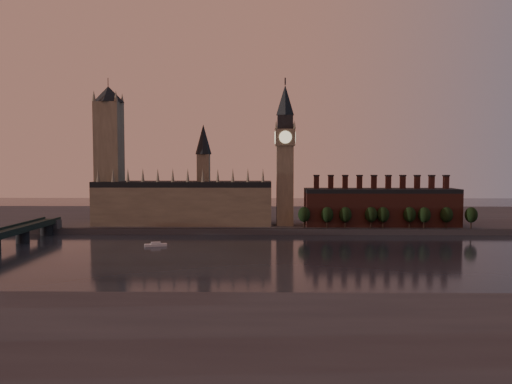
# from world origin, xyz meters

# --- Properties ---
(ground) EXTENTS (900.00, 900.00, 0.00)m
(ground) POSITION_xyz_m (0.00, 0.00, 0.00)
(ground) COLOR black
(ground) RESTS_ON ground
(north_bank) EXTENTS (900.00, 182.00, 4.00)m
(north_bank) POSITION_xyz_m (0.00, 178.04, 2.00)
(north_bank) COLOR #444549
(north_bank) RESTS_ON ground
(palace_of_westminster) EXTENTS (130.00, 30.30, 74.00)m
(palace_of_westminster) POSITION_xyz_m (-64.41, 114.91, 21.63)
(palace_of_westminster) COLOR gray
(palace_of_westminster) RESTS_ON north_bank
(victoria_tower) EXTENTS (24.00, 24.00, 108.00)m
(victoria_tower) POSITION_xyz_m (-120.00, 115.00, 59.09)
(victoria_tower) COLOR gray
(victoria_tower) RESTS_ON north_bank
(big_ben) EXTENTS (15.00, 15.00, 107.00)m
(big_ben) POSITION_xyz_m (10.00, 110.00, 56.83)
(big_ben) COLOR gray
(big_ben) RESTS_ON north_bank
(chimney_block) EXTENTS (110.00, 25.00, 37.00)m
(chimney_block) POSITION_xyz_m (80.00, 110.00, 17.82)
(chimney_block) COLOR brown
(chimney_block) RESTS_ON north_bank
(embankment_tree_0) EXTENTS (8.60, 8.60, 14.88)m
(embankment_tree_0) POSITION_xyz_m (23.00, 95.46, 13.47)
(embankment_tree_0) COLOR black
(embankment_tree_0) RESTS_ON north_bank
(embankment_tree_1) EXTENTS (8.60, 8.60, 14.88)m
(embankment_tree_1) POSITION_xyz_m (39.08, 94.78, 13.47)
(embankment_tree_1) COLOR black
(embankment_tree_1) RESTS_ON north_bank
(embankment_tree_2) EXTENTS (8.60, 8.60, 14.88)m
(embankment_tree_2) POSITION_xyz_m (51.85, 94.79, 13.47)
(embankment_tree_2) COLOR black
(embankment_tree_2) RESTS_ON north_bank
(embankment_tree_3) EXTENTS (8.60, 8.60, 14.88)m
(embankment_tree_3) POSITION_xyz_m (69.90, 95.31, 13.47)
(embankment_tree_3) COLOR black
(embankment_tree_3) RESTS_ON north_bank
(embankment_tree_4) EXTENTS (8.60, 8.60, 14.88)m
(embankment_tree_4) POSITION_xyz_m (78.21, 95.19, 13.47)
(embankment_tree_4) COLOR black
(embankment_tree_4) RESTS_ON north_bank
(embankment_tree_5) EXTENTS (8.60, 8.60, 14.88)m
(embankment_tree_5) POSITION_xyz_m (96.86, 95.47, 13.47)
(embankment_tree_5) COLOR black
(embankment_tree_5) RESTS_ON north_bank
(embankment_tree_6) EXTENTS (8.60, 8.60, 14.88)m
(embankment_tree_6) POSITION_xyz_m (106.63, 94.04, 13.47)
(embankment_tree_6) COLOR black
(embankment_tree_6) RESTS_ON north_bank
(embankment_tree_7) EXTENTS (8.60, 8.60, 14.88)m
(embankment_tree_7) POSITION_xyz_m (122.43, 95.10, 13.47)
(embankment_tree_7) COLOR black
(embankment_tree_7) RESTS_ON north_bank
(embankment_tree_8) EXTENTS (8.60, 8.60, 14.88)m
(embankment_tree_8) POSITION_xyz_m (139.08, 93.91, 13.47)
(embankment_tree_8) COLOR black
(embankment_tree_8) RESTS_ON north_bank
(river_boat) EXTENTS (13.60, 7.09, 2.62)m
(river_boat) POSITION_xyz_m (-69.76, 39.88, 1.00)
(river_boat) COLOR silver
(river_boat) RESTS_ON ground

